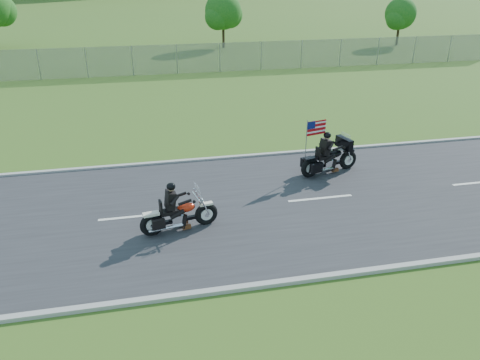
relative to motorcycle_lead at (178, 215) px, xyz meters
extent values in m
plane|color=#35591B|center=(0.74, 1.01, -0.50)|extent=(420.00, 420.00, 0.00)
cube|color=#28282B|center=(0.74, 1.01, -0.48)|extent=(120.00, 8.00, 0.04)
cube|color=#9E9B93|center=(0.74, 5.06, -0.45)|extent=(120.00, 0.18, 0.12)
cube|color=#9E9B93|center=(0.74, -3.04, -0.45)|extent=(120.00, 0.18, 0.12)
cube|color=gray|center=(-4.26, 21.01, 0.50)|extent=(60.00, 0.03, 2.00)
cylinder|color=#382316|center=(6.74, 31.01, 0.76)|extent=(0.22, 0.22, 2.52)
sphere|color=#165417|center=(6.74, 31.01, 2.65)|extent=(3.20, 3.20, 3.20)
sphere|color=#165417|center=(7.38, 31.49, 2.29)|extent=(2.40, 2.40, 2.40)
sphere|color=#165417|center=(6.18, 30.61, 2.20)|extent=(2.24, 2.24, 2.24)
sphere|color=#165417|center=(-12.54, 35.55, 2.60)|extent=(2.70, 2.70, 2.70)
cylinder|color=#382316|center=(22.74, 29.01, 0.62)|extent=(0.22, 0.22, 2.24)
sphere|color=#165417|center=(22.74, 29.01, 2.30)|extent=(2.80, 2.80, 2.80)
sphere|color=#165417|center=(23.30, 29.43, 1.98)|extent=(2.10, 2.10, 2.10)
sphere|color=#165417|center=(22.25, 28.66, 1.90)|extent=(1.96, 1.96, 1.96)
torus|color=black|center=(0.83, 0.16, -0.13)|extent=(0.73, 0.30, 0.71)
torus|color=black|center=(-0.76, -0.15, -0.13)|extent=(0.73, 0.30, 0.71)
ellipsoid|color=red|center=(0.24, 0.05, 0.21)|extent=(0.58, 0.40, 0.27)
cube|color=black|center=(-0.24, -0.05, 0.17)|extent=(0.57, 0.38, 0.11)
cube|color=black|center=(-0.20, -0.04, 0.54)|extent=(0.30, 0.42, 0.53)
sphere|color=black|center=(-0.15, -0.03, 0.95)|extent=(0.30, 0.30, 0.26)
cube|color=silver|center=(0.62, 0.12, 0.67)|extent=(0.12, 0.44, 0.38)
torus|color=black|center=(6.62, 3.16, -0.12)|extent=(0.76, 0.36, 0.74)
torus|color=black|center=(4.97, 2.73, -0.12)|extent=(0.76, 0.36, 0.74)
ellipsoid|color=black|center=(6.01, 3.00, 0.24)|extent=(0.62, 0.45, 0.28)
cube|color=black|center=(5.50, 2.87, 0.20)|extent=(0.61, 0.43, 0.12)
cube|color=black|center=(5.55, 2.88, 0.59)|extent=(0.33, 0.45, 0.55)
sphere|color=black|center=(5.60, 2.90, 1.02)|extent=(0.33, 0.33, 0.27)
cube|color=black|center=(6.38, 3.10, 0.59)|extent=(0.42, 0.83, 0.40)
cube|color=#B70C11|center=(5.21, 3.00, 1.29)|extent=(0.78, 0.22, 0.52)
camera|label=1|loc=(-0.64, -11.87, 6.66)|focal=35.00mm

